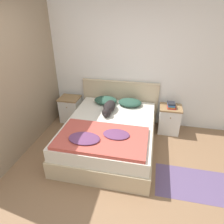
# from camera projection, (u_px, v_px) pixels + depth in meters

# --- Properties ---
(ground_plane) EXTENTS (16.00, 16.00, 0.00)m
(ground_plane) POSITION_uv_depth(u_px,v_px,m) (100.00, 190.00, 2.91)
(ground_plane) COLOR #896647
(wall_back) EXTENTS (9.00, 0.06, 2.55)m
(wall_back) POSITION_uv_depth(u_px,v_px,m) (125.00, 66.00, 4.14)
(wall_back) COLOR white
(wall_back) RESTS_ON ground_plane
(wall_side_left) EXTENTS (0.06, 3.10, 2.55)m
(wall_side_left) POSITION_uv_depth(u_px,v_px,m) (26.00, 77.00, 3.51)
(wall_side_left) COLOR gray
(wall_side_left) RESTS_ON ground_plane
(bed) EXTENTS (1.59, 2.00, 0.54)m
(bed) POSITION_uv_depth(u_px,v_px,m) (110.00, 135.00, 3.69)
(bed) COLOR #C6B28E
(bed) RESTS_ON ground_plane
(headboard) EXTENTS (1.67, 0.06, 0.96)m
(headboard) POSITION_uv_depth(u_px,v_px,m) (120.00, 100.00, 4.46)
(headboard) COLOR #C6B28E
(headboard) RESTS_ON ground_plane
(nightstand_left) EXTENTS (0.44, 0.41, 0.57)m
(nightstand_left) POSITION_uv_depth(u_px,v_px,m) (71.00, 109.00, 4.56)
(nightstand_left) COLOR white
(nightstand_left) RESTS_ON ground_plane
(nightstand_right) EXTENTS (0.44, 0.41, 0.57)m
(nightstand_right) POSITION_uv_depth(u_px,v_px,m) (169.00, 119.00, 4.15)
(nightstand_right) COLOR white
(nightstand_right) RESTS_ON ground_plane
(pillow_left) EXTENTS (0.48, 0.38, 0.12)m
(pillow_left) POSITION_uv_depth(u_px,v_px,m) (106.00, 100.00, 4.24)
(pillow_left) COLOR #284C3D
(pillow_left) RESTS_ON bed
(pillow_right) EXTENTS (0.48, 0.38, 0.12)m
(pillow_right) POSITION_uv_depth(u_px,v_px,m) (130.00, 102.00, 4.14)
(pillow_right) COLOR #284C3D
(pillow_right) RESTS_ON bed
(quilt) EXTENTS (1.39, 0.84, 0.10)m
(quilt) POSITION_uv_depth(u_px,v_px,m) (101.00, 138.00, 3.09)
(quilt) COLOR #BC4C42
(quilt) RESTS_ON bed
(dog) EXTENTS (0.23, 0.66, 0.18)m
(dog) POSITION_uv_depth(u_px,v_px,m) (109.00, 108.00, 3.87)
(dog) COLOR black
(dog) RESTS_ON bed
(book_stack) EXTENTS (0.17, 0.23, 0.10)m
(book_stack) POSITION_uv_depth(u_px,v_px,m) (171.00, 105.00, 3.98)
(book_stack) COLOR #AD2D28
(book_stack) RESTS_ON nightstand_right
(rug) EXTENTS (1.20, 0.67, 0.00)m
(rug) POSITION_uv_depth(u_px,v_px,m) (196.00, 184.00, 3.00)
(rug) COLOR #604C75
(rug) RESTS_ON ground_plane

